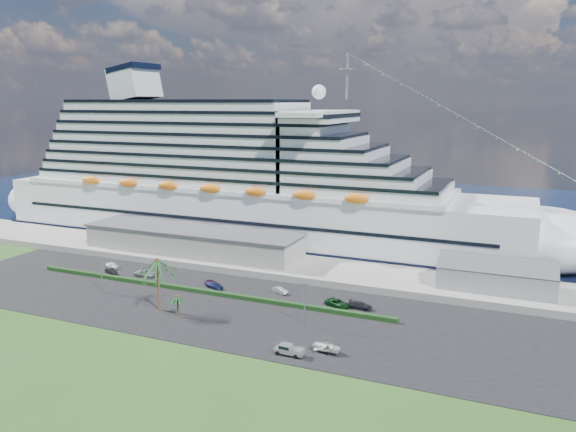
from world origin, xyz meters
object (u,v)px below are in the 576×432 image
at_px(parked_car_3, 214,285).
at_px(cruise_ship, 244,185).
at_px(pickup_truck, 289,349).
at_px(boat_trailer, 327,347).

bearing_deg(parked_car_3, cruise_ship, 39.93).
xyz_separation_m(pickup_truck, boat_trailer, (5.50, 3.31, 0.08)).
height_order(cruise_ship, pickup_truck, cruise_ship).
bearing_deg(pickup_truck, boat_trailer, 31.08).
height_order(cruise_ship, boat_trailer, cruise_ship).
bearing_deg(cruise_ship, parked_car_3, -71.24).
bearing_deg(cruise_ship, boat_trailer, -53.07).
relative_size(pickup_truck, boat_trailer, 0.92).
distance_m(cruise_ship, pickup_truck, 82.92).
bearing_deg(parked_car_3, boat_trailer, -100.84).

